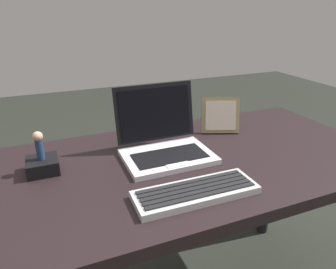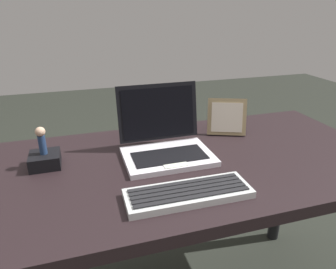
{
  "view_description": "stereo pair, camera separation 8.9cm",
  "coord_description": "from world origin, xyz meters",
  "px_view_note": "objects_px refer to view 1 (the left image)",
  "views": [
    {
      "loc": [
        -0.35,
        -0.84,
        1.22
      ],
      "look_at": [
        0.01,
        0.02,
        0.82
      ],
      "focal_mm": 33.01,
      "sensor_mm": 36.0,
      "label": 1
    },
    {
      "loc": [
        -0.26,
        -0.87,
        1.22
      ],
      "look_at": [
        0.01,
        0.02,
        0.82
      ],
      "focal_mm": 33.01,
      "sensor_mm": 36.0,
      "label": 2
    }
  ],
  "objects_px": {
    "photo_frame": "(220,115)",
    "figurine": "(39,144)",
    "laptop_front": "(164,142)",
    "external_keyboard": "(196,192)",
    "figurine_stand": "(43,166)"
  },
  "relations": [
    {
      "from": "laptop_front",
      "to": "external_keyboard",
      "type": "distance_m",
      "value": 0.27
    },
    {
      "from": "laptop_front",
      "to": "external_keyboard",
      "type": "xyz_separation_m",
      "value": [
        -0.01,
        -0.27,
        -0.04
      ]
    },
    {
      "from": "figurine_stand",
      "to": "figurine",
      "type": "xyz_separation_m",
      "value": [
        -0.0,
        0.0,
        0.08
      ]
    },
    {
      "from": "photo_frame",
      "to": "figurine",
      "type": "bearing_deg",
      "value": -173.81
    },
    {
      "from": "laptop_front",
      "to": "photo_frame",
      "type": "height_order",
      "value": "laptop_front"
    },
    {
      "from": "photo_frame",
      "to": "figurine",
      "type": "distance_m",
      "value": 0.69
    },
    {
      "from": "laptop_front",
      "to": "figurine",
      "type": "height_order",
      "value": "laptop_front"
    },
    {
      "from": "laptop_front",
      "to": "figurine_stand",
      "type": "distance_m",
      "value": 0.4
    },
    {
      "from": "figurine_stand",
      "to": "figurine",
      "type": "height_order",
      "value": "figurine"
    },
    {
      "from": "external_keyboard",
      "to": "photo_frame",
      "type": "height_order",
      "value": "photo_frame"
    },
    {
      "from": "external_keyboard",
      "to": "photo_frame",
      "type": "bearing_deg",
      "value": 51.08
    },
    {
      "from": "laptop_front",
      "to": "figurine_stand",
      "type": "bearing_deg",
      "value": 175.36
    },
    {
      "from": "figurine_stand",
      "to": "figurine",
      "type": "relative_size",
      "value": 1.04
    },
    {
      "from": "photo_frame",
      "to": "figurine_stand",
      "type": "xyz_separation_m",
      "value": [
        -0.69,
        -0.07,
        -0.05
      ]
    },
    {
      "from": "external_keyboard",
      "to": "photo_frame",
      "type": "relative_size",
      "value": 2.17
    }
  ]
}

